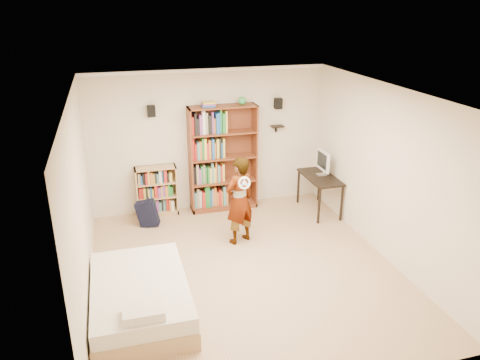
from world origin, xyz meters
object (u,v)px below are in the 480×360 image
at_px(low_bookshelf, 157,191).
at_px(computer_desk, 319,194).
at_px(daybed, 140,293).
at_px(tall_bookshelf, 223,159).
at_px(person, 239,200).

xyz_separation_m(low_bookshelf, computer_desk, (3.02, -0.70, -0.12)).
xyz_separation_m(computer_desk, daybed, (-3.58, -2.26, -0.08)).
relative_size(tall_bookshelf, computer_desk, 1.92).
height_order(computer_desk, person, person).
bearing_deg(tall_bookshelf, daybed, -122.27).
distance_m(tall_bookshelf, person, 1.44).
bearing_deg(person, tall_bookshelf, -117.39).
bearing_deg(tall_bookshelf, computer_desk, -20.87).
bearing_deg(tall_bookshelf, low_bookshelf, 178.03).
height_order(tall_bookshelf, daybed, tall_bookshelf).
relative_size(low_bookshelf, computer_desk, 0.90).
height_order(computer_desk, daybed, computer_desk).
relative_size(tall_bookshelf, person, 1.34).
relative_size(low_bookshelf, daybed, 0.50).
distance_m(low_bookshelf, daybed, 3.02).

